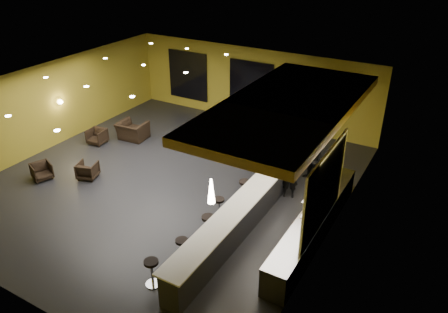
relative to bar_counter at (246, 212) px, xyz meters
The scene contains 35 objects.
floor 3.82m from the bar_counter, 164.68° to the left, with size 12.00×13.00×0.10m, color black.
ceiling 4.86m from the bar_counter, 164.68° to the left, with size 12.00×13.00×0.10m, color black.
wall_back 8.48m from the bar_counter, 115.80° to the left, with size 12.00×0.10×3.50m, color #A39024.
wall_left 9.83m from the bar_counter, behind, with size 0.10×13.00×3.50m, color #A39024.
wall_right 2.88m from the bar_counter, 22.62° to the left, with size 0.10×13.00×3.50m, color #A39024.
wood_soffit 3.51m from the bar_counter, 80.07° to the left, with size 3.60×8.00×0.28m, color #A67F30.
window_left 10.39m from the bar_counter, 133.86° to the left, with size 2.20×0.06×2.40m, color black.
window_center 8.37m from the bar_counter, 116.13° to the left, with size 2.20×0.06×2.40m, color black.
window_right 7.56m from the bar_counter, 94.99° to the left, with size 2.20×0.06×2.40m, color black.
tile_backsplash 2.75m from the bar_counter, ahead, with size 0.06×3.20×2.40m, color white.
bar_counter is the anchor object (origin of this frame).
bar_top 0.52m from the bar_counter, ahead, with size 0.78×8.10×0.05m, color silver.
prep_counter 2.06m from the bar_counter, 14.04° to the left, with size 0.70×6.00×0.86m, color black.
prep_top 2.10m from the bar_counter, 14.04° to the left, with size 0.72×6.00×0.03m, color silver.
wall_shelf_lower 2.44m from the bar_counter, ahead, with size 0.30×1.50×0.03m, color silver.
wall_shelf_upper 2.67m from the bar_counter, ahead, with size 0.30×1.50×0.03m, color silver.
column 4.77m from the bar_counter, 90.00° to the left, with size 0.60×0.60×3.50m, color olive.
wall_sconce 9.73m from the bar_counter, behind, with size 0.22×0.22×0.22m, color #FFE5B2.
pendant_0 2.72m from the bar_counter, 90.00° to the right, with size 0.20×0.20×0.70m, color white.
pendant_1 1.92m from the bar_counter, 90.00° to the left, with size 0.20×0.20×0.70m, color white.
pendant_2 3.52m from the bar_counter, 90.00° to the left, with size 0.20×0.20×0.70m, color white.
staff_a 2.29m from the bar_counter, 76.80° to the left, with size 0.56×0.37×1.53m, color black.
staff_b 3.76m from the bar_counter, 77.38° to the left, with size 0.75×0.58×1.54m, color black.
staff_c 3.38m from the bar_counter, 61.54° to the left, with size 0.84×0.54×1.71m, color black.
armchair_a 7.90m from the bar_counter, behind, with size 0.66×0.68×0.62m, color black.
armchair_b 6.41m from the bar_counter, behind, with size 0.67×0.69×0.63m, color black.
armchair_c 8.44m from the bar_counter, 166.34° to the left, with size 0.70×0.72×0.65m, color black.
armchair_d 7.82m from the bar_counter, 156.59° to the left, with size 1.20×1.05×0.78m, color black.
bar_stool_0 3.59m from the bar_counter, 104.64° to the right, with size 0.40×0.40×0.78m.
bar_stool_1 2.46m from the bar_counter, 107.88° to the right, with size 0.37×0.37×0.74m.
bar_stool_2 1.31m from the bar_counter, 120.34° to the right, with size 0.40×0.40×0.79m.
bar_stool_3 0.93m from the bar_counter, behind, with size 0.36×0.36×0.72m.
bar_stool_4 1.39m from the bar_counter, 119.66° to the left, with size 0.39×0.39×0.77m.
bar_stool_5 2.48m from the bar_counter, 111.21° to the left, with size 0.39×0.39×0.76m.
bar_stool_6 3.37m from the bar_counter, 104.13° to the left, with size 0.41×0.41×0.80m.
Camera 1 is at (8.58, -10.90, 8.22)m, focal length 35.00 mm.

